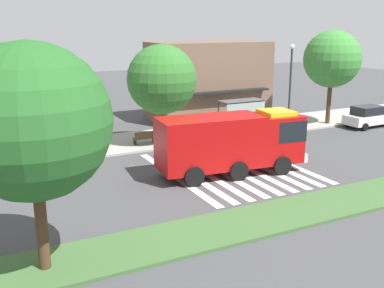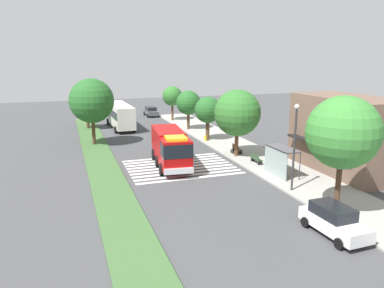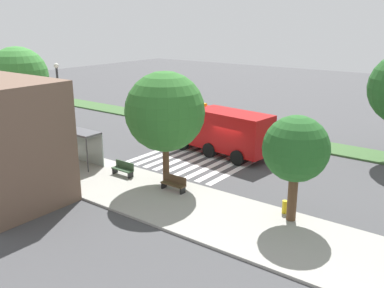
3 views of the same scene
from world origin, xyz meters
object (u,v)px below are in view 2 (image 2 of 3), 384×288
(street_lamp, at_px, (295,141))
(sidewalk_tree_center, at_px, (208,110))
(sidewalk_tree_west, at_px, (188,103))
(transit_bus, at_px, (120,114))
(median_tree_far_west, at_px, (86,99))
(parked_car_west, at_px, (151,111))
(bus_stop_shelter, at_px, (279,156))
(sidewalk_tree_far_west, at_px, (172,96))
(parked_car_mid, at_px, (334,220))
(fire_truck, at_px, (171,147))
(bench_west_of_shelter, at_px, (237,149))
(median_tree_west, at_px, (92,101))
(bench_near_shelter, at_px, (256,159))
(fire_hydrant, at_px, (205,138))
(sidewalk_tree_east, at_px, (237,113))
(sidewalk_tree_far_east, at_px, (343,133))

(street_lamp, relative_size, sidewalk_tree_center, 1.24)
(sidewalk_tree_west, bearing_deg, street_lamp, -0.86)
(transit_bus, distance_m, median_tree_far_west, 5.16)
(sidewalk_tree_center, bearing_deg, parked_car_west, -174.33)
(bus_stop_shelter, height_order, sidewalk_tree_far_west, sidewalk_tree_far_west)
(parked_car_west, xyz_separation_m, parked_car_mid, (48.21, -0.00, 0.05))
(fire_truck, xyz_separation_m, parked_car_mid, (16.47, 5.27, -1.06))
(bus_stop_shelter, distance_m, bench_west_of_shelter, 8.37)
(sidewalk_tree_center, height_order, median_tree_west, median_tree_west)
(street_lamp, bearing_deg, bus_stop_shelter, 164.04)
(median_tree_west, bearing_deg, bench_near_shelter, 46.57)
(sidewalk_tree_far_west, xyz_separation_m, sidewalk_tree_center, (15.92, 0.00, -0.20))
(bus_stop_shelter, bearing_deg, fire_hydrant, -175.63)
(fire_truck, distance_m, parked_car_west, 32.19)
(sidewalk_tree_east, bearing_deg, bench_near_shelter, 11.02)
(sidewalk_tree_far_west, distance_m, sidewalk_tree_east, 24.23)
(bench_near_shelter, bearing_deg, street_lamp, -7.57)
(bus_stop_shelter, height_order, median_tree_west, median_tree_west)
(parked_car_mid, bearing_deg, street_lamp, 163.66)
(fire_truck, distance_m, transit_bus, 21.90)
(sidewalk_tree_west, bearing_deg, sidewalk_tree_east, 0.00)
(transit_bus, relative_size, sidewalk_tree_east, 1.54)
(parked_car_west, relative_size, median_tree_west, 0.59)
(sidewalk_tree_west, relative_size, sidewalk_tree_center, 1.02)
(transit_bus, distance_m, bench_near_shelter, 25.69)
(street_lamp, bearing_deg, fire_truck, -143.37)
(parked_car_west, relative_size, street_lamp, 0.68)
(sidewalk_tree_east, distance_m, median_tree_west, 17.20)
(bus_stop_shelter, xyz_separation_m, bench_near_shelter, (-4.00, -0.02, -1.30))
(median_tree_west, bearing_deg, fire_truck, 28.08)
(fire_truck, xyz_separation_m, sidewalk_tree_far_west, (-25.48, 7.48, 2.12))
(sidewalk_tree_far_west, xyz_separation_m, median_tree_west, (13.83, -13.69, 1.22))
(median_tree_far_west, relative_size, median_tree_west, 0.81)
(sidewalk_tree_far_west, distance_m, median_tree_west, 19.50)
(median_tree_far_west, bearing_deg, fire_truck, 15.42)
(transit_bus, xyz_separation_m, sidewalk_tree_far_east, (35.91, 9.11, 3.44))
(parked_car_mid, bearing_deg, sidewalk_tree_far_east, 135.64)
(fire_truck, bearing_deg, fire_hydrant, 148.13)
(fire_truck, distance_m, median_tree_far_west, 23.49)
(parked_car_west, height_order, bench_west_of_shelter, parked_car_west)
(sidewalk_tree_far_west, bearing_deg, median_tree_west, -44.70)
(sidewalk_tree_west, bearing_deg, median_tree_west, -68.07)
(fire_hydrant, bearing_deg, sidewalk_tree_far_east, 1.24)
(sidewalk_tree_west, distance_m, sidewalk_tree_far_east, 31.27)
(bus_stop_shelter, distance_m, fire_hydrant, 14.97)
(transit_bus, relative_size, bench_near_shelter, 6.69)
(transit_bus, bearing_deg, street_lamp, -166.27)
(median_tree_far_west, height_order, fire_hydrant, median_tree_far_west)
(bench_west_of_shelter, bearing_deg, street_lamp, -4.87)
(parked_car_mid, distance_m, sidewalk_tree_east, 18.26)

